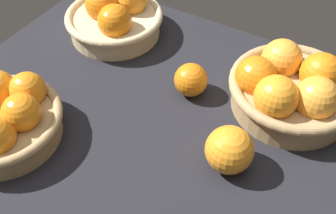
% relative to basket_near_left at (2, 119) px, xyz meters
% --- Properties ---
extents(market_tray, '(0.84, 0.72, 0.03)m').
position_rel_basket_near_left_xyz_m(market_tray, '(0.20, 0.16, -0.06)').
color(market_tray, black).
rests_on(market_tray, ground).
extents(basket_near_left, '(0.22, 0.22, 0.10)m').
position_rel_basket_near_left_xyz_m(basket_near_left, '(0.00, 0.00, 0.00)').
color(basket_near_left, tan).
rests_on(basket_near_left, market_tray).
extents(basket_far_left, '(0.23, 0.23, 0.11)m').
position_rel_basket_near_left_xyz_m(basket_far_left, '(-0.01, 0.36, 0.00)').
color(basket_far_left, '#D3BC8C').
rests_on(basket_far_left, market_tray).
extents(basket_far_right, '(0.25, 0.25, 0.12)m').
position_rel_basket_near_left_xyz_m(basket_far_right, '(0.42, 0.33, 0.01)').
color(basket_far_right, tan).
rests_on(basket_far_right, market_tray).
extents(loose_orange_front_gap, '(0.08, 0.08, 0.08)m').
position_rel_basket_near_left_xyz_m(loose_orange_front_gap, '(0.38, 0.14, -0.00)').
color(loose_orange_front_gap, orange).
rests_on(loose_orange_front_gap, market_tray).
extents(loose_orange_back_gap, '(0.07, 0.07, 0.07)m').
position_rel_basket_near_left_xyz_m(loose_orange_back_gap, '(0.24, 0.27, -0.01)').
color(loose_orange_back_gap, orange).
rests_on(loose_orange_back_gap, market_tray).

